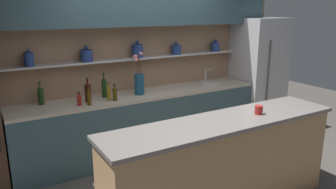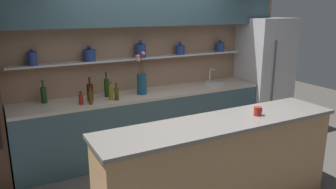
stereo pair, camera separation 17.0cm
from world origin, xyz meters
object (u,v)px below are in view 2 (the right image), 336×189
Objects in this scene: sink_fixture at (213,83)px; bottle_wine_2 at (44,95)px; bottle_oil_3 at (117,93)px; bottle_wine_5 at (107,87)px; bottle_sauce_6 at (81,99)px; refrigerator at (264,75)px; coffee_mug at (258,111)px; flower_vase at (142,81)px; bottle_oil_4 at (91,97)px; bottle_oil_0 at (111,93)px; bottle_wine_1 at (90,92)px.

bottle_wine_2 is (-2.60, 0.16, 0.09)m from sink_fixture.
sink_fixture is 1.34× the size of bottle_oil_3.
bottle_wine_5 is 0.47m from bottle_sauce_6.
refrigerator is at bearing 1.67° from bottle_sauce_6.
bottle_wine_2 is 2.98× the size of coffee_mug.
bottle_oil_3 is 2.24× the size of coffee_mug.
bottle_wine_5 is (-0.49, 0.10, -0.05)m from flower_vase.
flower_vase is 3.57× the size of bottle_sauce_6.
bottle_oil_3 is (-0.43, -0.13, -0.10)m from flower_vase.
sink_fixture is 0.88× the size of bottle_wine_5.
sink_fixture reaches higher than bottle_oil_3.
refrigerator is 2.47m from coffee_mug.
bottle_wine_2 is at bearing 146.66° from bottle_oil_4.
bottle_wine_2 is at bearing 174.11° from bottle_wine_5.
coffee_mug is (0.58, -1.76, -0.04)m from flower_vase.
flower_vase reaches higher than bottle_oil_3.
coffee_mug is at bearing -47.77° from bottle_sauce_6.
bottle_wine_1 is at bearing 163.84° from bottle_oil_0.
bottle_wine_1 is 0.59m from bottle_wine_2.
flower_vase is at bearing -11.18° from bottle_wine_5.
flower_vase is at bearing 7.67° from bottle_sauce_6.
coffee_mug is (1.33, -1.75, 0.03)m from bottle_wine_1.
refrigerator is at bearing 2.12° from bottle_oil_3.
bottle_oil_3 is (0.07, -0.05, -0.01)m from bottle_oil_0.
bottle_oil_3 is 0.66× the size of bottle_wine_5.
coffee_mug is at bearing -60.05° from bottle_wine_5.
coffee_mug is (-0.71, -1.78, 0.12)m from sink_fixture.
flower_vase is 1.85m from coffee_mug.
sink_fixture is (1.28, 0.02, -0.16)m from flower_vase.
sink_fixture is 1.92m from coffee_mug.
sink_fixture is at bearing 0.73° from bottle_wine_1.
bottle_wine_2 reaches higher than sink_fixture.
bottle_sauce_6 is at bearing -152.22° from bottle_wine_5.
bottle_wine_2 is at bearing 162.30° from bottle_oil_0.
refrigerator is at bearing -2.64° from sink_fixture.
bottle_oil_0 is 0.18m from bottle_wine_5.
bottle_wine_2 is 0.94m from bottle_oil_3.
refrigerator is at bearing -2.52° from bottle_wine_5.
refrigerator is 2.76m from bottle_oil_3.
bottle_oil_0 is (-0.49, -0.08, -0.09)m from flower_vase.
bottle_oil_4 is 1.34× the size of bottle_sauce_6.
bottle_oil_3 is at bearing -177.88° from refrigerator.
sink_fixture is (-1.05, 0.05, -0.04)m from refrigerator.
bottle_wine_1 reaches higher than bottle_wine_2.
coffee_mug is (1.07, -1.68, 0.05)m from bottle_oil_0.
refrigerator reaches higher than bottle_sauce_6.
bottle_wine_2 is at bearing 143.40° from bottle_sauce_6.
coffee_mug is at bearing -71.80° from flower_vase.
flower_vase reaches higher than bottle_oil_0.
bottle_wine_1 is (-0.26, 0.08, 0.02)m from bottle_oil_0.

